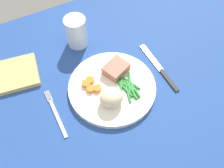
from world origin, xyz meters
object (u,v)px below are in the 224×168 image
at_px(water_glass, 77,33).
at_px(dinner_plate, 112,87).
at_px(fork, 56,114).
at_px(knife, 160,68).
at_px(meat_portion, 116,69).
at_px(napkin, 16,74).

bearing_deg(water_glass, dinner_plate, -85.49).
relative_size(fork, water_glass, 1.60).
bearing_deg(fork, knife, 2.41).
height_order(fork, knife, knife).
bearing_deg(meat_portion, knife, -18.17).
relative_size(meat_portion, water_glass, 0.68).
distance_m(fork, knife, 0.35).
bearing_deg(meat_portion, dinner_plate, -130.60).
relative_size(dinner_plate, knife, 1.27).
distance_m(fork, napkin, 0.19).
height_order(dinner_plate, napkin, same).
bearing_deg(water_glass, fork, -126.16).
bearing_deg(dinner_plate, meat_portion, 49.40).
distance_m(meat_portion, water_glass, 0.19).
distance_m(dinner_plate, fork, 0.18).
bearing_deg(fork, meat_portion, 13.97).
xyz_separation_m(dinner_plate, napkin, (-0.24, 0.18, -0.00)).
bearing_deg(meat_portion, napkin, 153.20).
relative_size(knife, napkin, 1.53).
relative_size(dinner_plate, meat_portion, 3.68).
height_order(meat_portion, fork, meat_portion).
relative_size(fork, knife, 0.81).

